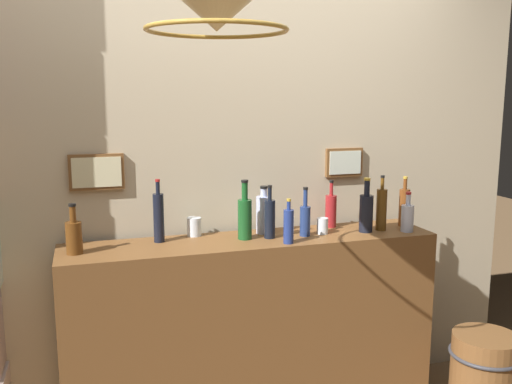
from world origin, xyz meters
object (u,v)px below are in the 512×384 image
at_px(liquor_bottle_whiskey, 289,226).
at_px(liquor_bottle_vermouth, 366,212).
at_px(liquor_bottle_tequila, 245,217).
at_px(liquor_bottle_rum, 270,218).
at_px(wooden_barrel, 483,377).
at_px(liquor_bottle_bourbon, 74,236).
at_px(liquor_bottle_vodka, 305,219).
at_px(liquor_bottle_brandy, 264,214).
at_px(glass_tumbler_highball, 322,226).
at_px(glass_tumbler_rocks, 194,227).
at_px(liquor_bottle_amaro, 404,206).
at_px(liquor_bottle_mezcal, 407,217).
at_px(pendant_lamp, 216,2).
at_px(liquor_bottle_sherry, 381,209).
at_px(liquor_bottle_port, 331,210).
at_px(liquor_bottle_gin, 159,217).

relative_size(liquor_bottle_whiskey, liquor_bottle_vermouth, 0.77).
relative_size(liquor_bottle_whiskey, liquor_bottle_tequila, 0.74).
relative_size(liquor_bottle_rum, wooden_barrel, 0.58).
xyz_separation_m(liquor_bottle_bourbon, liquor_bottle_vodka, (1.14, -0.01, 0.01)).
xyz_separation_m(liquor_bottle_brandy, glass_tumbler_highball, (0.29, -0.11, -0.06)).
bearing_deg(wooden_barrel, glass_tumbler_rocks, 160.17).
bearing_deg(wooden_barrel, liquor_bottle_bourbon, 170.06).
height_order(liquor_bottle_whiskey, wooden_barrel, liquor_bottle_whiskey).
relative_size(liquor_bottle_amaro, liquor_bottle_mezcal, 1.30).
relative_size(liquor_bottle_bourbon, pendant_lamp, 0.36).
relative_size(liquor_bottle_bourbon, liquor_bottle_tequila, 0.78).
xyz_separation_m(liquor_bottle_sherry, glass_tumbler_highball, (-0.33, 0.02, -0.08)).
height_order(liquor_bottle_brandy, wooden_barrel, liquor_bottle_brandy).
bearing_deg(glass_tumbler_rocks, liquor_bottle_port, -2.37).
distance_m(liquor_bottle_vermouth, wooden_barrel, 1.08).
relative_size(liquor_bottle_whiskey, glass_tumbler_highball, 2.64).
bearing_deg(liquor_bottle_tequila, glass_tumbler_highball, -2.59).
bearing_deg(liquor_bottle_whiskey, liquor_bottle_vodka, 40.24).
xyz_separation_m(liquor_bottle_amaro, liquor_bottle_tequila, (-0.93, -0.01, 0.01)).
distance_m(liquor_bottle_vermouth, liquor_bottle_gin, 1.09).
relative_size(liquor_bottle_gin, glass_tumbler_highball, 3.73).
xyz_separation_m(liquor_bottle_vermouth, liquor_bottle_mezcal, (0.22, -0.06, -0.03)).
bearing_deg(glass_tumbler_highball, liquor_bottle_gin, 173.85).
height_order(liquor_bottle_amaro, glass_tumbler_rocks, liquor_bottle_amaro).
distance_m(liquor_bottle_vodka, liquor_bottle_rum, 0.19).
height_order(liquor_bottle_tequila, wooden_barrel, liquor_bottle_tequila).
distance_m(liquor_bottle_vodka, glass_tumbler_highball, 0.12).
bearing_deg(liquor_bottle_vermouth, pendant_lamp, -146.67).
height_order(liquor_bottle_brandy, glass_tumbler_highball, liquor_bottle_brandy).
height_order(liquor_bottle_vodka, wooden_barrel, liquor_bottle_vodka).
distance_m(liquor_bottle_mezcal, glass_tumbler_rocks, 1.13).
bearing_deg(liquor_bottle_port, liquor_bottle_vermouth, -50.19).
height_order(liquor_bottle_sherry, pendant_lamp, pendant_lamp).
xyz_separation_m(pendant_lamp, wooden_barrel, (1.50, 0.30, -1.79)).
xyz_separation_m(liquor_bottle_whiskey, glass_tumbler_rocks, (-0.41, 0.29, -0.04)).
bearing_deg(liquor_bottle_gin, liquor_bottle_brandy, 1.58).
distance_m(liquor_bottle_sherry, liquor_bottle_port, 0.27).
bearing_deg(liquor_bottle_whiskey, glass_tumbler_rocks, 145.45).
height_order(liquor_bottle_whiskey, glass_tumbler_rocks, liquor_bottle_whiskey).
distance_m(liquor_bottle_vermouth, liquor_bottle_vodka, 0.34).
xyz_separation_m(liquor_bottle_amaro, liquor_bottle_gin, (-1.35, 0.06, 0.02)).
bearing_deg(glass_tumbler_highball, liquor_bottle_port, 50.10).
height_order(liquor_bottle_bourbon, liquor_bottle_amaro, liquor_bottle_amaro).
xyz_separation_m(liquor_bottle_sherry, wooden_barrel, (0.45, -0.34, -0.87)).
xyz_separation_m(liquor_bottle_whiskey, liquor_bottle_mezcal, (0.69, 0.04, -0.01)).
bearing_deg(wooden_barrel, liquor_bottle_vermouth, 148.98).
distance_m(liquor_bottle_sherry, liquor_bottle_gin, 1.18).
relative_size(liquor_bottle_amaro, liquor_bottle_gin, 0.88).
bearing_deg(wooden_barrel, liquor_bottle_port, 144.37).
bearing_deg(liquor_bottle_vodka, liquor_bottle_brandy, 147.43).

